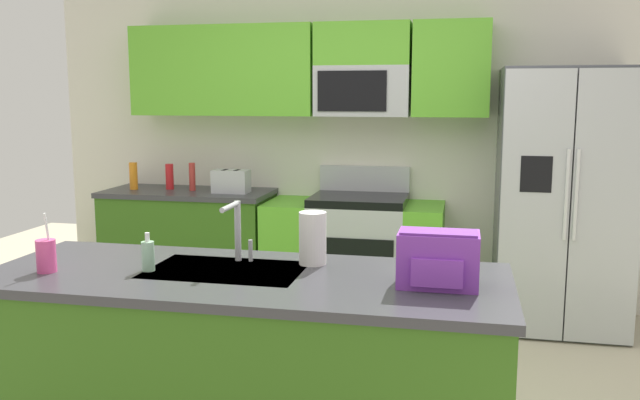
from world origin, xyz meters
TOP-DOWN VIEW (x-y plane):
  - kitchen_wall_unit at (-0.14, 2.08)m, footprint 5.20×0.43m
  - back_counter at (-1.39, 1.80)m, footprint 1.35×0.63m
  - range_oven at (-0.03, 1.80)m, footprint 1.36×0.61m
  - refrigerator at (1.47, 1.73)m, footprint 0.90×0.76m
  - island_counter at (-0.13, -0.54)m, footprint 2.26×0.86m
  - toaster at (-1.00, 1.75)m, footprint 0.28×0.16m
  - pepper_mill at (-1.35, 1.80)m, footprint 0.05×0.05m
  - bottle_orange at (-1.84, 1.76)m, footprint 0.07×0.07m
  - bottle_red at (-1.56, 1.84)m, footprint 0.06×0.06m
  - sink_faucet at (-0.22, -0.35)m, footprint 0.08×0.21m
  - drink_cup_pink at (-0.98, -0.69)m, footprint 0.08×0.08m
  - soap_dispenser at (-0.55, -0.58)m, footprint 0.06×0.06m
  - paper_towel_roll at (0.12, -0.31)m, footprint 0.12×0.12m
  - backpack at (0.69, -0.55)m, footprint 0.32×0.22m

SIDE VIEW (x-z plane):
  - range_oven at x=-0.03m, z-range -0.11..0.99m
  - back_counter at x=-1.39m, z-range 0.00..0.90m
  - island_counter at x=-0.13m, z-range 0.00..0.90m
  - refrigerator at x=1.47m, z-range 0.00..1.85m
  - soap_dispenser at x=-0.55m, z-range 0.88..1.05m
  - drink_cup_pink at x=-0.98m, z-range 0.84..1.10m
  - toaster at x=-1.00m, z-range 0.90..1.08m
  - bottle_red at x=-1.56m, z-range 0.90..1.11m
  - bottle_orange at x=-1.84m, z-range 0.90..1.12m
  - pepper_mill at x=-1.35m, z-range 0.90..1.12m
  - backpack at x=0.69m, z-range 0.90..1.13m
  - paper_towel_roll at x=0.12m, z-range 0.90..1.14m
  - sink_faucet at x=-0.22m, z-range 0.93..1.21m
  - kitchen_wall_unit at x=-0.14m, z-range 0.17..2.77m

